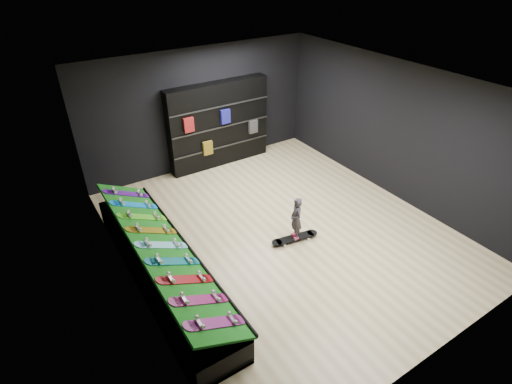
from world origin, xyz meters
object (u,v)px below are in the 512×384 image
back_shelving (219,125)px  child (296,226)px  display_rack (162,268)px  floor_skateboard (295,239)px

back_shelving → child: back_shelving is taller
child → back_shelving: bearing=-168.2°
display_rack → child: 2.61m
child → display_rack: bearing=-81.6°
display_rack → child: size_ratio=8.41×
floor_skateboard → child: size_ratio=1.83×
back_shelving → child: bearing=-95.4°
floor_skateboard → child: (0.00, 0.00, 0.31)m
back_shelving → child: 3.80m
child → floor_skateboard: bearing=180.0°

